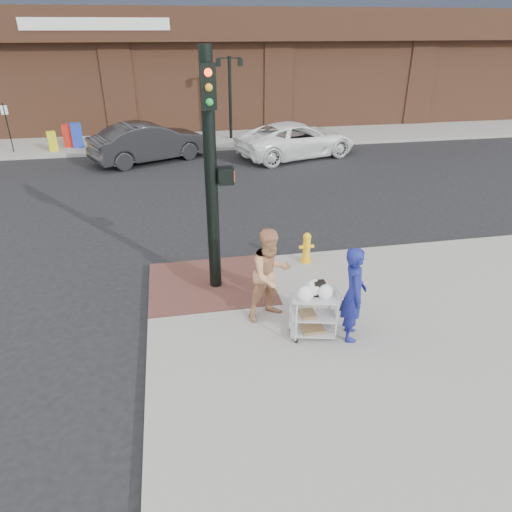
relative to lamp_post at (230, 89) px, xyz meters
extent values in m
plane|color=black|center=(-2.00, -16.00, -2.62)|extent=(220.00, 220.00, 0.00)
cube|color=gray|center=(10.50, 16.00, -2.54)|extent=(65.00, 36.00, 0.15)
cube|color=brown|center=(-2.60, -15.10, -2.46)|extent=(2.80, 2.40, 0.01)
cylinder|color=black|center=(0.00, 0.00, -0.47)|extent=(0.16, 0.16, 4.00)
cube|color=black|center=(0.00, 0.00, 1.43)|extent=(1.20, 0.06, 0.06)
cube|color=black|center=(-0.55, 0.00, 1.23)|extent=(0.22, 0.22, 0.35)
cube|color=black|center=(0.55, 0.00, 1.23)|extent=(0.22, 0.22, 0.35)
cylinder|color=black|center=(-10.50, -1.00, -1.37)|extent=(0.05, 0.05, 2.20)
cylinder|color=black|center=(-2.50, -15.20, 0.03)|extent=(0.26, 0.26, 5.00)
cube|color=black|center=(-2.20, -15.20, 0.08)|extent=(0.32, 0.28, 0.34)
cube|color=#FF260C|center=(-2.04, -15.20, 0.08)|extent=(0.02, 0.18, 0.22)
cube|color=black|center=(-2.50, -15.48, 1.83)|extent=(0.28, 0.18, 0.80)
imported|color=navy|center=(-0.22, -17.59, -1.54)|extent=(0.60, 0.77, 1.85)
imported|color=tan|center=(-1.55, -16.63, -1.52)|extent=(1.13, 1.02, 1.91)
imported|color=black|center=(-4.09, -3.37, -1.76)|extent=(5.46, 3.81, 1.71)
imported|color=white|center=(2.52, -3.82, -1.84)|extent=(6.13, 4.10, 1.56)
cube|color=#AFAEB3|center=(-0.91, -17.44, -1.63)|extent=(0.91, 0.64, 0.03)
cube|color=#AFAEB3|center=(-0.91, -17.44, -2.03)|extent=(0.91, 0.64, 0.03)
cube|color=#AFAEB3|center=(-0.91, -17.44, -2.37)|extent=(0.91, 0.64, 0.03)
cube|color=black|center=(-0.81, -17.39, -1.48)|extent=(0.20, 0.13, 0.29)
cube|color=brown|center=(-1.02, -17.44, -1.98)|extent=(0.28, 0.31, 0.07)
cube|color=brown|center=(-0.91, -17.44, -2.32)|extent=(0.42, 0.33, 0.06)
cylinder|color=yellow|center=(-0.16, -14.48, -2.43)|extent=(0.26, 0.26, 0.07)
cylinder|color=yellow|center=(-0.16, -14.48, -2.10)|extent=(0.19, 0.19, 0.57)
sphere|color=yellow|center=(-0.16, -14.48, -1.78)|extent=(0.20, 0.20, 0.20)
cylinder|color=yellow|center=(-0.16, -14.48, -2.05)|extent=(0.37, 0.08, 0.08)
cube|color=red|center=(-8.03, -0.45, -1.93)|extent=(0.50, 0.46, 1.08)
cube|color=gold|center=(-8.67, -1.19, -2.01)|extent=(0.48, 0.46, 0.91)
cube|color=#1B38B5|center=(-7.62, -0.64, -1.89)|extent=(0.57, 0.54, 1.15)
camera|label=1|loc=(-3.29, -24.21, 2.80)|focal=32.00mm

